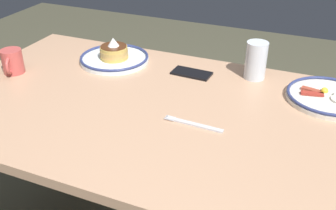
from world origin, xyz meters
TOP-DOWN VIEW (x-y plane):
  - dining_table at (0.00, 0.00)m, footprint 1.49×0.84m
  - plate_near_main at (0.32, -0.25)m, footprint 0.27×0.27m
  - plate_center_pancakes at (-0.48, -0.25)m, footprint 0.27×0.27m
  - coffee_mug at (0.61, -0.02)m, footprint 0.08×0.10m
  - drinking_glass at (-0.22, -0.32)m, footprint 0.08×0.08m
  - cell_phone at (-0.00, -0.26)m, footprint 0.15×0.08m
  - fork_near at (-0.12, 0.06)m, footprint 0.18×0.03m

SIDE VIEW (x-z plane):
  - dining_table at x=0.00m, z-range 0.24..0.98m
  - fork_near at x=-0.12m, z-range 0.74..0.75m
  - cell_phone at x=0.00m, z-range 0.74..0.75m
  - plate_center_pancakes at x=-0.48m, z-range 0.73..0.77m
  - plate_near_main at x=0.32m, z-range 0.71..0.81m
  - coffee_mug at x=0.61m, z-range 0.74..0.83m
  - drinking_glass at x=-0.22m, z-range 0.73..0.87m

